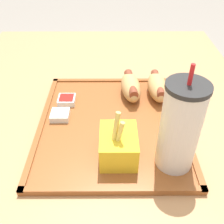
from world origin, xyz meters
TOP-DOWN VIEW (x-y plane):
  - dining_table at (0.00, 0.00)m, footprint 1.17×0.84m
  - food_tray at (0.01, 0.03)m, footprint 0.38×0.34m
  - soda_cup at (0.13, 0.15)m, footprint 0.07×0.07m
  - hot_dog_far at (-0.10, 0.15)m, footprint 0.12×0.05m
  - hot_dog_near at (-0.10, 0.08)m, footprint 0.13×0.06m
  - fries_carton at (0.11, 0.05)m, footprint 0.09×0.07m
  - sauce_cup_mayo at (-0.01, -0.09)m, footprint 0.04×0.04m
  - sauce_cup_ketchup at (-0.07, -0.08)m, footprint 0.04×0.04m

SIDE VIEW (x-z plane):
  - dining_table at x=0.00m, z-range 0.00..0.71m
  - food_tray at x=0.01m, z-range 0.70..0.72m
  - sauce_cup_mayo at x=-0.01m, z-range 0.72..0.73m
  - sauce_cup_ketchup at x=-0.07m, z-range 0.72..0.73m
  - hot_dog_far at x=-0.10m, z-range 0.72..0.77m
  - hot_dog_near at x=-0.10m, z-range 0.72..0.77m
  - fries_carton at x=0.11m, z-range 0.69..0.80m
  - soda_cup at x=0.13m, z-range 0.70..0.91m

